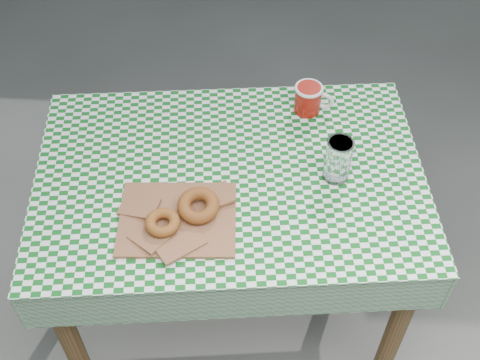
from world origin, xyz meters
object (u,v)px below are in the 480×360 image
paper_bag (177,218)px  coffee_mug (308,99)px  table (231,250)px  drinking_glass (338,160)px

paper_bag → coffee_mug: 0.58m
table → paper_bag: (-0.13, -0.17, 0.39)m
table → paper_bag: bearing=-133.6°
paper_bag → coffee_mug: size_ratio=1.89×
table → drinking_glass: 0.54m
table → coffee_mug: size_ratio=6.64×
table → drinking_glass: (0.30, 0.01, 0.45)m
paper_bag → coffee_mug: (0.35, 0.46, 0.04)m
coffee_mug → drinking_glass: bearing=-65.4°
paper_bag → drinking_glass: (0.43, 0.19, 0.06)m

